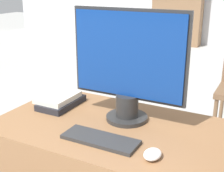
% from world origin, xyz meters
% --- Properties ---
extents(monitor, '(0.56, 0.20, 0.53)m').
position_xyz_m(monitor, '(0.03, 0.42, 0.99)').
color(monitor, '#282828').
rests_on(monitor, desk).
extents(keyboard, '(0.33, 0.12, 0.02)m').
position_xyz_m(keyboard, '(0.03, 0.17, 0.73)').
color(keyboard, '#2D2D2D').
rests_on(keyboard, desk).
extents(mouse, '(0.07, 0.09, 0.03)m').
position_xyz_m(mouse, '(0.27, 0.14, 0.74)').
color(mouse, white).
rests_on(mouse, desk).
extents(book_stack, '(0.18, 0.26, 0.06)m').
position_xyz_m(book_stack, '(-0.36, 0.41, 0.75)').
color(book_stack, '#232328').
rests_on(book_stack, desk).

